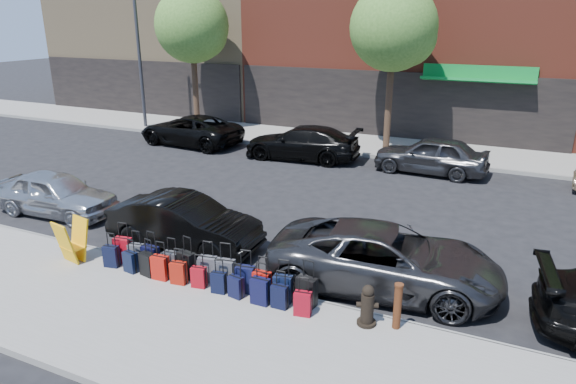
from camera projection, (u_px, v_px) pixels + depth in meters
The scene contains 39 objects.
ground at pixel (293, 218), 16.05m from camera, with size 120.00×120.00×0.00m, color black.
sidewalk_near at pixel (161, 322), 10.44m from camera, with size 60.00×4.00×0.15m, color gray.
sidewalk_far at pixel (378, 146), 24.61m from camera, with size 60.00×4.00×0.15m, color gray.
curb_near at pixel (215, 279), 12.18m from camera, with size 60.00×0.08×0.15m, color gray.
curb_far at pixel (366, 156), 22.88m from camera, with size 60.00×0.08×0.15m, color gray.
tree_left at pixel (194, 28), 26.36m from camera, with size 3.80×3.80×7.27m.
tree_center at pixel (397, 30), 22.19m from camera, with size 3.80×3.80×7.27m.
streetlight at pixel (141, 42), 27.16m from camera, with size 2.59×0.18×8.00m.
suitcase_front_0 at pixel (123, 250), 12.73m from camera, with size 0.46×0.30×1.04m.
suitcase_front_1 at pixel (136, 254), 12.61m from camera, with size 0.39×0.25×0.89m.
suitcase_front_2 at pixel (151, 258), 12.36m from camera, with size 0.41×0.24×0.98m.
suitcase_front_3 at pixel (172, 263), 12.16m from camera, with size 0.39×0.23×0.91m.
suitcase_front_4 at pixel (187, 265), 12.00m from camera, with size 0.45×0.30×1.01m.
suitcase_front_5 at pixel (208, 269), 11.82m from camera, with size 0.44×0.30×0.98m.
suitcase_front_6 at pixel (225, 273), 11.58m from camera, with size 0.47×0.31×1.05m.
suitcase_front_7 at pixel (245, 279), 11.35m from camera, with size 0.45×0.29×1.00m.
suitcase_front_8 at pixel (262, 284), 11.19m from camera, with size 0.38×0.21×0.93m.
suitcase_front_9 at pixel (283, 289), 10.98m from camera, with size 0.43×0.28×0.96m.
suitcase_front_10 at pixel (307, 291), 10.83m from camera, with size 0.45×0.28×1.03m.
suitcase_back_0 at pixel (111, 256), 12.53m from camera, with size 0.40×0.27×0.87m.
suitcase_back_1 at pixel (131, 262), 12.27m from camera, with size 0.37×0.25×0.83m.
suitcase_back_2 at pixel (148, 264), 12.10m from camera, with size 0.42×0.29×0.91m.
suitcase_back_3 at pixel (160, 268), 11.93m from camera, with size 0.40×0.25×0.93m.
suitcase_back_4 at pixel (179, 273), 11.73m from camera, with size 0.38×0.25×0.85m.
suitcase_back_5 at pixel (199, 277), 11.58m from camera, with size 0.35×0.24×0.78m.
suitcase_back_6 at pixel (219, 282), 11.35m from camera, with size 0.35×0.23×0.78m.
suitcase_back_7 at pixel (236, 287), 11.16m from camera, with size 0.36×0.25×0.80m.
suitcase_back_8 at pixel (260, 291), 10.90m from camera, with size 0.39×0.23×0.94m.
suitcase_back_9 at pixel (280, 296), 10.76m from camera, with size 0.35×0.20×0.83m.
suitcase_back_10 at pixel (303, 304), 10.49m from camera, with size 0.38×0.26×0.84m.
fire_hydrant at pixel (367, 306), 10.12m from camera, with size 0.44×0.39×0.87m.
bollard at pixel (398, 305), 9.97m from camera, with size 0.18×0.18×0.97m.
display_rack at pixel (72, 241), 12.73m from camera, with size 0.72×0.77×1.08m.
car_near_0 at pixel (56, 193), 16.14m from camera, with size 1.64×4.07×1.39m, color silver.
car_near_1 at pixel (185, 222), 13.85m from camera, with size 1.48×4.24×1.40m, color black.
car_near_2 at pixel (385, 258), 11.72m from camera, with size 2.43×5.27×1.47m, color #353538.
car_far_0 at pixel (190, 130), 24.97m from camera, with size 2.40×5.21×1.45m, color black.
car_far_1 at pixel (302, 143), 22.41m from camera, with size 2.06×5.06×1.47m, color black.
car_far_2 at pixel (431, 155), 20.38m from camera, with size 1.78×4.42×1.50m, color #37383A.
Camera 1 is at (6.12, -13.60, 5.98)m, focal length 32.00 mm.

